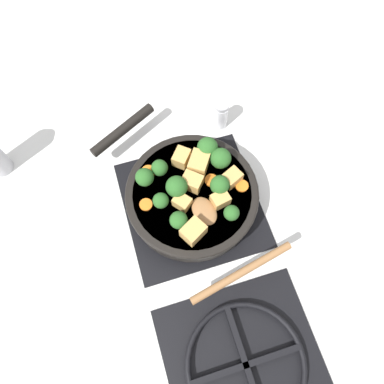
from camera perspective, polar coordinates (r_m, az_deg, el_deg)
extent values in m
plane|color=silver|center=(0.89, 0.00, -1.99)|extent=(2.40, 2.40, 0.00)
cube|color=black|center=(0.88, 0.00, -1.90)|extent=(0.31, 0.31, 0.01)
torus|color=black|center=(0.87, 0.00, -1.52)|extent=(0.24, 0.24, 0.01)
cube|color=black|center=(0.87, 0.00, -1.52)|extent=(0.01, 0.23, 0.01)
cube|color=black|center=(0.87, 0.00, -1.52)|extent=(0.23, 0.01, 0.01)
cube|color=black|center=(0.83, 8.04, -24.62)|extent=(0.31, 0.31, 0.01)
torus|color=black|center=(0.82, 8.19, -24.64)|extent=(0.24, 0.24, 0.01)
cube|color=black|center=(0.82, 8.19, -24.64)|extent=(0.01, 0.23, 0.01)
cube|color=black|center=(0.82, 8.19, -24.64)|extent=(0.23, 0.01, 0.01)
cylinder|color=black|center=(0.84, 0.00, -0.71)|extent=(0.29, 0.29, 0.05)
cylinder|color=#5B3316|center=(0.83, 0.00, -0.61)|extent=(0.26, 0.26, 0.05)
torus|color=black|center=(0.82, 0.00, -0.11)|extent=(0.29, 0.29, 0.01)
cylinder|color=black|center=(0.92, -10.53, 9.31)|extent=(0.17, 0.11, 0.02)
ellipsoid|color=olive|center=(0.79, 1.88, -2.91)|extent=(0.06, 0.08, 0.01)
cylinder|color=olive|center=(0.76, 7.58, -12.06)|extent=(0.23, 0.06, 0.02)
cube|color=tan|center=(0.82, 1.06, 4.39)|extent=(0.06, 0.06, 0.04)
cube|color=tan|center=(0.83, -1.70, 5.25)|extent=(0.05, 0.05, 0.03)
cube|color=tan|center=(0.79, 4.34, -1.16)|extent=(0.04, 0.04, 0.03)
cube|color=tan|center=(0.79, -1.52, -1.54)|extent=(0.04, 0.05, 0.03)
cube|color=tan|center=(0.82, 6.00, 2.36)|extent=(0.05, 0.04, 0.03)
cube|color=tan|center=(0.80, 0.02, 1.55)|extent=(0.05, 0.05, 0.03)
cube|color=tan|center=(0.76, 0.21, -6.01)|extent=(0.06, 0.05, 0.04)
cylinder|color=#709956|center=(0.78, -2.01, -4.76)|extent=(0.01, 0.01, 0.01)
sphere|color=#285B23|center=(0.76, -2.05, -4.30)|extent=(0.04, 0.04, 0.04)
cylinder|color=#709956|center=(0.85, 2.31, 6.01)|extent=(0.01, 0.01, 0.01)
sphere|color=#285B23|center=(0.83, 2.37, 6.79)|extent=(0.05, 0.05, 0.05)
cylinder|color=#709956|center=(0.81, 4.15, 0.46)|extent=(0.01, 0.01, 0.01)
sphere|color=#285B23|center=(0.79, 4.26, 1.08)|extent=(0.04, 0.04, 0.04)
cylinder|color=#709956|center=(0.84, 4.28, 4.39)|extent=(0.01, 0.01, 0.01)
sphere|color=#285B23|center=(0.82, 4.40, 5.14)|extent=(0.05, 0.05, 0.05)
cylinder|color=#709956|center=(0.83, -4.87, 3.08)|extent=(0.01, 0.01, 0.01)
sphere|color=#285B23|center=(0.81, -4.98, 3.69)|extent=(0.04, 0.04, 0.04)
cylinder|color=#709956|center=(0.80, -4.68, -1.81)|extent=(0.01, 0.01, 0.01)
sphere|color=#285B23|center=(0.78, -4.78, -1.31)|extent=(0.03, 0.03, 0.03)
cylinder|color=#709956|center=(0.79, 5.91, -3.64)|extent=(0.01, 0.01, 0.01)
sphere|color=#285B23|center=(0.77, 6.04, -3.18)|extent=(0.03, 0.03, 0.03)
cylinder|color=#709956|center=(0.82, -7.07, 1.63)|extent=(0.01, 0.01, 0.01)
sphere|color=#285B23|center=(0.80, -7.24, 2.26)|extent=(0.04, 0.04, 0.04)
cylinder|color=#709956|center=(0.81, -2.29, 0.15)|extent=(0.01, 0.01, 0.01)
sphere|color=#285B23|center=(0.79, -2.36, 0.83)|extent=(0.05, 0.05, 0.05)
cylinder|color=orange|center=(0.81, -7.05, -1.82)|extent=(0.03, 0.03, 0.01)
cylinder|color=orange|center=(0.82, 7.62, 0.93)|extent=(0.03, 0.03, 0.01)
cylinder|color=orange|center=(0.84, -6.70, 3.09)|extent=(0.03, 0.03, 0.01)
cylinder|color=orange|center=(0.82, 2.96, 1.78)|extent=(0.03, 0.03, 0.01)
cylinder|color=white|center=(0.96, 4.36, 11.42)|extent=(0.04, 0.04, 0.07)
cylinder|color=#B7B7BC|center=(0.92, 4.55, 12.94)|extent=(0.03, 0.03, 0.01)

